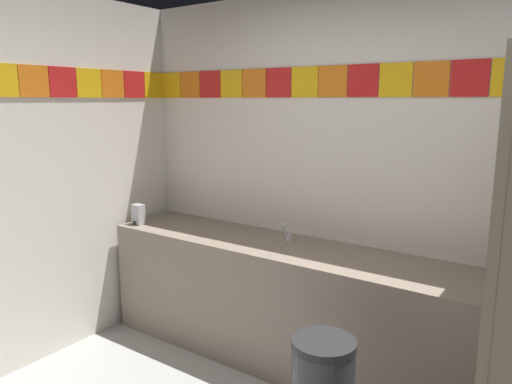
# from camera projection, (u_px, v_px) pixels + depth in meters

# --- Properties ---
(wall_back) EXTENTS (4.23, 0.09, 2.53)m
(wall_back) POSITION_uv_depth(u_px,v_px,m) (409.00, 186.00, 3.03)
(wall_back) COLOR silver
(wall_back) RESTS_ON ground_plane
(vanity_counter) EXTENTS (2.64, 0.60, 0.84)m
(vanity_counter) POSITION_uv_depth(u_px,v_px,m) (280.00, 302.00, 3.34)
(vanity_counter) COLOR gray
(vanity_counter) RESTS_ON ground_plane
(faucet_center) EXTENTS (0.04, 0.10, 0.14)m
(faucet_center) POSITION_uv_depth(u_px,v_px,m) (287.00, 234.00, 3.33)
(faucet_center) COLOR silver
(faucet_center) RESTS_ON vanity_counter
(soap_dispenser) EXTENTS (0.09, 0.09, 0.16)m
(soap_dispenser) POSITION_uv_depth(u_px,v_px,m) (138.00, 214.00, 3.78)
(soap_dispenser) COLOR #B7BABF
(soap_dispenser) RESTS_ON vanity_counter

